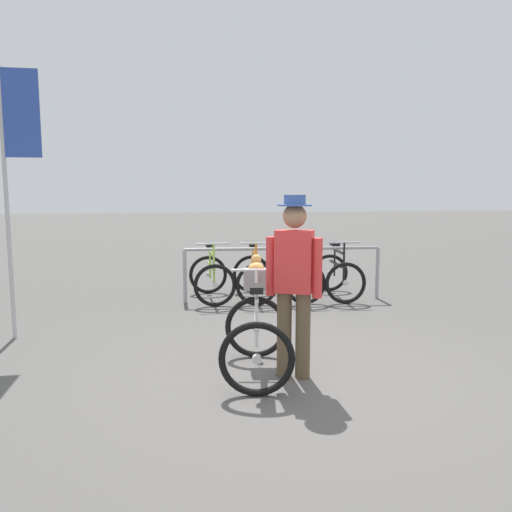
# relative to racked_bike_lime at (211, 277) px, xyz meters

# --- Properties ---
(ground_plane) EXTENTS (80.00, 80.00, 0.00)m
(ground_plane) POSITION_rel_racked_bike_lime_xyz_m (0.55, -3.65, -0.37)
(ground_plane) COLOR #514F4C
(bike_rack_rail) EXTENTS (3.20, 0.28, 0.88)m
(bike_rack_rail) POSITION_rel_racked_bike_lime_xyz_m (1.14, -0.26, 0.30)
(bike_rack_rail) COLOR #99999E
(bike_rack_rail) RESTS_ON ground
(racked_bike_lime) EXTENTS (0.69, 1.12, 0.97)m
(racked_bike_lime) POSITION_rel_racked_bike_lime_xyz_m (0.00, 0.00, 0.00)
(racked_bike_lime) COLOR black
(racked_bike_lime) RESTS_ON ground
(racked_bike_orange) EXTENTS (0.74, 1.14, 0.97)m
(racked_bike_orange) POSITION_rel_racked_bike_lime_xyz_m (0.70, -0.05, 0.00)
(racked_bike_orange) COLOR black
(racked_bike_orange) RESTS_ON ground
(racked_bike_blue) EXTENTS (0.73, 1.12, 0.97)m
(racked_bike_blue) POSITION_rel_racked_bike_lime_xyz_m (1.40, -0.10, 0.00)
(racked_bike_blue) COLOR black
(racked_bike_blue) RESTS_ON ground
(racked_bike_black) EXTENTS (0.73, 1.13, 0.97)m
(racked_bike_black) POSITION_rel_racked_bike_lime_xyz_m (2.09, -0.15, 0.00)
(racked_bike_black) COLOR black
(racked_bike_black) RESTS_ON ground
(featured_bicycle) EXTENTS (0.83, 1.25, 1.09)m
(featured_bicycle) POSITION_rel_racked_bike_lime_xyz_m (0.18, -3.35, 0.12)
(featured_bicycle) COLOR black
(featured_bicycle) RESTS_ON ground
(person_with_featured_bike) EXTENTS (0.49, 0.33, 1.72)m
(person_with_featured_bike) POSITION_rel_racked_bike_lime_xyz_m (0.50, -3.58, 0.58)
(person_with_featured_bike) COLOR brown
(person_with_featured_bike) RESTS_ON ground
(banner_flag) EXTENTS (0.45, 0.05, 3.20)m
(banner_flag) POSITION_rel_racked_bike_lime_xyz_m (-2.38, -1.78, 1.86)
(banner_flag) COLOR #B2B2B7
(banner_flag) RESTS_ON ground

